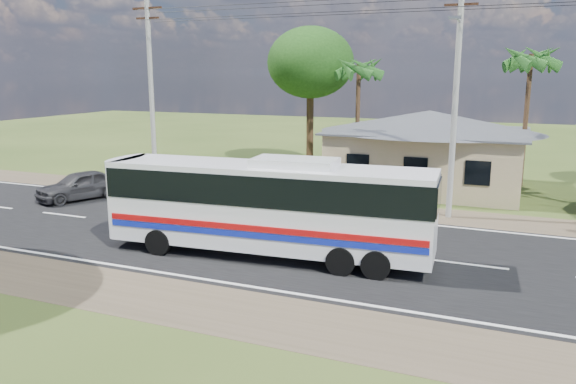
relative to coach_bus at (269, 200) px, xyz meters
name	(u,v)px	position (x,y,z in m)	size (l,w,h in m)	color
ground	(344,250)	(2.29, 1.74, -2.06)	(120.00, 120.00, 0.00)	#2D4117
road	(344,249)	(2.29, 1.74, -2.05)	(120.00, 16.00, 0.03)	black
house	(429,142)	(3.29, 14.73, 0.58)	(12.40, 10.00, 5.00)	tan
utility_poles	(448,89)	(4.96, 8.22, 3.71)	(32.80, 2.22, 11.00)	#9E9E99
palm_mid	(531,60)	(8.29, 17.24, 5.10)	(2.80, 2.80, 8.20)	#47301E
palm_far	(359,69)	(-1.71, 17.74, 4.62)	(2.80, 2.80, 7.70)	#47301E
tree_behind_house	(310,63)	(-5.71, 19.74, 5.06)	(6.00, 6.00, 9.61)	#47301E
coach_bus	(269,200)	(0.00, 0.00, 0.00)	(11.75, 3.31, 3.60)	silver
small_car	(80,185)	(-12.88, 4.70, -1.31)	(1.77, 4.40, 1.50)	#2A292C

